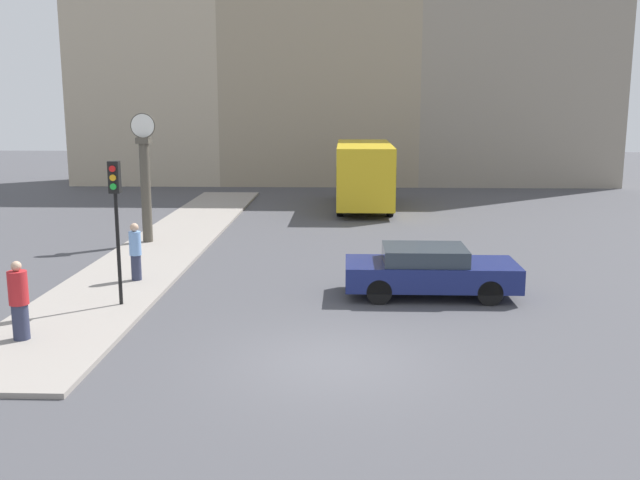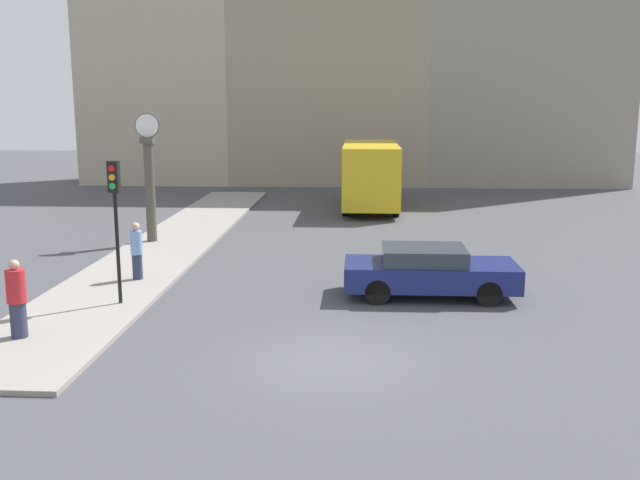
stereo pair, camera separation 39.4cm
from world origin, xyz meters
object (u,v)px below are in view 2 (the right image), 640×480
sedan_car (429,271)px  traffic_light_near (115,202)px  bus_distant (370,172)px  street_clock (150,180)px  pedestrian_blue_stripe (137,251)px  pedestrian_red_top (17,299)px

sedan_car → traffic_light_near: size_ratio=1.27×
bus_distant → street_clock: size_ratio=1.75×
bus_distant → street_clock: (-7.85, -9.12, 0.54)m
street_clock → pedestrian_blue_stripe: (1.20, -5.50, -1.36)m
sedan_car → street_clock: size_ratio=0.98×
sedan_car → pedestrian_blue_stripe: 8.04m
bus_distant → street_clock: street_clock is taller
bus_distant → pedestrian_red_top: 21.12m
street_clock → pedestrian_red_top: street_clock is taller
street_clock → traffic_light_near: bearing=-79.1°
street_clock → pedestrian_blue_stripe: 5.79m
pedestrian_blue_stripe → pedestrian_red_top: 5.16m
sedan_car → pedestrian_red_top: pedestrian_red_top is taller
street_clock → sedan_car: bearing=-35.2°
traffic_light_near → pedestrian_blue_stripe: (-0.32, 2.41, -1.71)m
pedestrian_blue_stripe → bus_distant: bearing=65.5°
bus_distant → pedestrian_blue_stripe: bus_distant is taller
sedan_car → bus_distant: 15.69m
street_clock → bus_distant: bearing=49.3°
pedestrian_blue_stripe → pedestrian_red_top: pedestrian_red_top is taller
street_clock → pedestrian_red_top: bearing=-88.6°
bus_distant → pedestrian_red_top: size_ratio=4.71×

